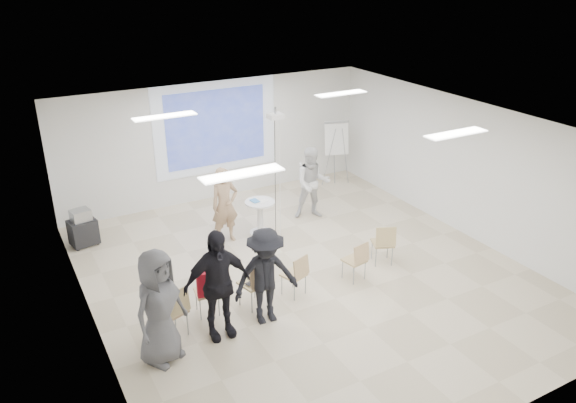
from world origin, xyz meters
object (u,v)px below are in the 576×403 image
chair_right_inner (357,258)px  audience_mid (266,270)px  audience_left (217,277)px  audience_outer (158,301)px  chair_center (297,272)px  av_cart (83,229)px  flipchart_easel (337,139)px  chair_left_mid (208,290)px  chair_left_inner (256,281)px  player_left (225,200)px  pedestal_table (260,215)px  player_right (313,179)px  chair_right_far (384,241)px  laptop (252,281)px  chair_far_left (173,309)px

chair_right_inner → audience_mid: size_ratio=0.41×
chair_right_inner → audience_left: audience_left is taller
audience_mid → audience_outer: bearing=-171.0°
chair_center → chair_right_inner: size_ratio=1.01×
av_cart → flipchart_easel: bearing=-8.0°
chair_left_mid → chair_left_inner: 0.85m
av_cart → chair_right_inner: bearing=-54.3°
player_left → audience_left: bearing=-115.9°
pedestal_table → player_right: 1.59m
player_left → audience_mid: audience_mid is taller
chair_right_far → av_cart: bearing=166.3°
audience_mid → av_cart: 4.93m
chair_left_inner → av_cart: bearing=105.9°
flipchart_easel → pedestal_table: bearing=-133.8°
audience_outer → chair_center: bearing=-17.9°
chair_center → audience_outer: (-2.68, -0.54, 0.57)m
laptop → audience_mid: (0.00, -0.53, 0.49)m
chair_far_left → player_left: bearing=36.1°
player_right → chair_right_inner: 3.03m
chair_right_far → laptop: chair_right_far is taller
chair_left_inner → audience_mid: bearing=-105.8°
laptop → audience_left: size_ratio=0.15×
chair_center → chair_right_far: size_ratio=0.93×
audience_left → audience_outer: bearing=-170.6°
player_left → audience_outer: 4.01m
chair_far_left → audience_mid: audience_mid is taller
player_left → av_cart: size_ratio=2.32×
chair_far_left → chair_left_mid: bearing=7.4°
pedestal_table → audience_mid: 3.33m
player_right → audience_mid: audience_mid is taller
pedestal_table → chair_right_far: (1.57, -2.41, 0.06)m
player_left → chair_left_inner: (-0.55, -2.64, -0.41)m
chair_right_far → player_right: bearing=114.4°
pedestal_table → player_left: player_left is taller
player_left → chair_far_left: (-2.09, -2.78, -0.40)m
audience_left → flipchart_easel: audience_left is taller
player_left → av_cart: player_left is taller
chair_far_left → chair_center: size_ratio=1.14×
chair_right_far → chair_center: bearing=-152.9°
chair_left_mid → chair_right_inner: chair_left_mid is taller
chair_left_mid → audience_outer: (-1.04, -0.74, 0.54)m
audience_left → audience_outer: 1.01m
player_right → audience_outer: size_ratio=0.91×
pedestal_table → chair_right_far: 2.88m
flipchart_easel → av_cart: 6.78m
chair_center → chair_right_inner: bearing=-23.6°
flipchart_easel → chair_right_far: bearing=-93.4°
chair_far_left → chair_right_far: 4.46m
flipchart_easel → chair_left_mid: bearing=-125.0°
player_right → chair_left_mid: 4.52m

